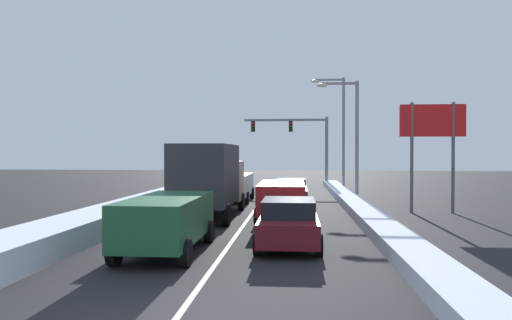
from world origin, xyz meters
TOP-DOWN VIEW (x-y plane):
  - ground_plane at (0.00, 14.11)m, footprint 120.00×120.00m
  - lane_stripe_between_right_lane_and_center_lane at (-0.00, 17.64)m, footprint 0.14×38.80m
  - snow_bank_right_shoulder at (5.30, 17.64)m, footprint 1.21×38.80m
  - snow_bank_left_shoulder at (-5.30, 17.64)m, footprint 1.98×38.80m
  - sedan_maroon_right_lane_nearest at (1.92, 7.66)m, footprint 2.00×4.50m
  - suv_red_right_lane_second at (1.54, 13.41)m, footprint 2.16×4.90m
  - sedan_charcoal_right_lane_third at (1.87, 19.72)m, footprint 2.00×4.50m
  - suv_green_center_lane_nearest at (-1.68, 6.26)m, footprint 2.16×4.90m
  - box_truck_center_lane_second at (-1.80, 13.97)m, footprint 2.53×7.20m
  - suv_silver_center_lane_third at (-1.64, 21.47)m, footprint 2.16×4.90m
  - traffic_light_gantry at (2.57, 35.26)m, footprint 7.54×0.47m
  - street_lamp_right_near at (5.62, 22.93)m, footprint 2.66×0.36m
  - street_lamp_right_mid at (5.53, 29.98)m, footprint 2.66×0.36m
  - roadside_sign_right at (8.91, 16.66)m, footprint 3.20×0.16m

SIDE VIEW (x-z plane):
  - ground_plane at x=0.00m, z-range 0.00..0.00m
  - lane_stripe_between_right_lane_and_center_lane at x=0.00m, z-range 0.00..0.01m
  - snow_bank_right_shoulder at x=5.30m, z-range 0.00..0.46m
  - snow_bank_left_shoulder at x=-5.30m, z-range 0.00..0.80m
  - sedan_maroon_right_lane_nearest at x=1.92m, z-range 0.01..1.52m
  - sedan_charcoal_right_lane_third at x=1.87m, z-range 0.01..1.52m
  - suv_red_right_lane_second at x=1.54m, z-range 0.18..1.85m
  - suv_green_center_lane_nearest at x=-1.68m, z-range 0.18..1.85m
  - suv_silver_center_lane_third at x=-1.64m, z-range 0.18..1.85m
  - box_truck_center_lane_second at x=-1.80m, z-range 0.22..3.58m
  - roadside_sign_right at x=8.91m, z-range 1.27..6.77m
  - traffic_light_gantry at x=2.57m, z-range 1.40..7.60m
  - street_lamp_right_near at x=5.62m, z-range 0.79..8.33m
  - street_lamp_right_mid at x=5.53m, z-range 0.82..9.68m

